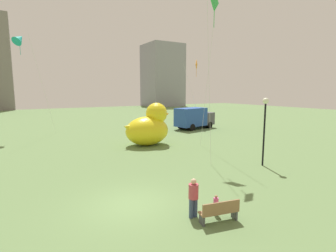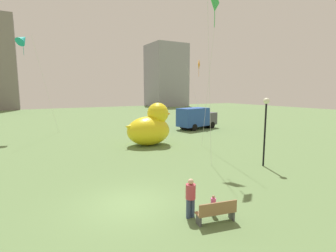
{
  "view_description": "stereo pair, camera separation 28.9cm",
  "coord_description": "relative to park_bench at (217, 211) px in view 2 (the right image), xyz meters",
  "views": [
    {
      "loc": [
        -4.12,
        -10.43,
        5.17
      ],
      "look_at": [
        4.33,
        4.02,
        2.84
      ],
      "focal_mm": 27.36,
      "sensor_mm": 36.0,
      "label": 1
    },
    {
      "loc": [
        -3.87,
        -10.58,
        5.17
      ],
      "look_at": [
        4.33,
        4.02,
        2.84
      ],
      "focal_mm": 27.36,
      "sensor_mm": 36.0,
      "label": 2
    }
  ],
  "objects": [
    {
      "name": "kite_orange",
      "position": [
        15.62,
        22.8,
        8.01
      ],
      "size": [
        2.48,
        2.46,
        9.46
      ],
      "color": "silver",
      "rests_on": "ground"
    },
    {
      "name": "box_truck",
      "position": [
        13.91,
        20.8,
        0.97
      ],
      "size": [
        6.11,
        3.4,
        2.85
      ],
      "color": "#264CA5",
      "rests_on": "ground"
    },
    {
      "name": "kite_green",
      "position": [
        5.14,
        6.75,
        10.1
      ],
      "size": [
        1.18,
        0.7,
        11.69
      ],
      "color": "silver",
      "rests_on": "ground"
    },
    {
      "name": "person_child",
      "position": [
        0.29,
        0.56,
        0.0
      ],
      "size": [
        0.21,
        0.21,
        0.86
      ],
      "color": "silver",
      "rests_on": "ground"
    },
    {
      "name": "kite_teal",
      "position": [
        -5.93,
        25.89,
        10.24
      ],
      "size": [
        4.12,
        4.12,
        11.51
      ],
      "color": "silver",
      "rests_on": "ground"
    },
    {
      "name": "city_skyline",
      "position": [
        4.89,
        73.15,
        10.72
      ],
      "size": [
        62.79,
        18.59,
        24.83
      ],
      "color": "#9E938C",
      "rests_on": "ground"
    },
    {
      "name": "ground_plane",
      "position": [
        -2.41,
        3.28,
        -0.47
      ],
      "size": [
        140.0,
        140.0,
        0.0
      ],
      "primitive_type": "plane",
      "color": "#607E49"
    },
    {
      "name": "giant_inflatable_duck",
      "position": [
        4.02,
        14.51,
        1.23
      ],
      "size": [
        4.84,
        3.11,
        4.01
      ],
      "color": "yellow",
      "rests_on": "ground"
    },
    {
      "name": "park_bench",
      "position": [
        0.0,
        0.0,
        0.0
      ],
      "size": [
        1.67,
        0.76,
        0.9
      ],
      "color": "olive",
      "rests_on": "ground"
    },
    {
      "name": "person_adult",
      "position": [
        -0.64,
        0.88,
        0.43
      ],
      "size": [
        0.4,
        0.4,
        1.65
      ],
      "color": "#38476B",
      "rests_on": "ground"
    },
    {
      "name": "lamppost",
      "position": [
        7.83,
        4.4,
        2.89
      ],
      "size": [
        0.41,
        0.41,
        4.68
      ],
      "color": "black",
      "rests_on": "ground"
    }
  ]
}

